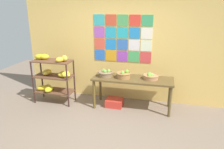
{
  "coord_description": "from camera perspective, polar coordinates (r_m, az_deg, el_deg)",
  "views": [
    {
      "loc": [
        0.97,
        -3.11,
        2.26
      ],
      "look_at": [
        -0.05,
        1.07,
        0.87
      ],
      "focal_mm": 34.17,
      "sensor_mm": 36.0,
      "label": 1
    }
  ],
  "objects": [
    {
      "name": "fruit_basket_back_left",
      "position": [
        4.76,
        3.11,
        -0.09
      ],
      "size": [
        0.33,
        0.33,
        0.18
      ],
      "color": "#A4713D",
      "rests_on": "display_table"
    },
    {
      "name": "fruit_basket_left",
      "position": [
        4.87,
        -1.77,
        0.31
      ],
      "size": [
        0.34,
        0.34,
        0.16
      ],
      "color": "#846748",
      "rests_on": "display_table"
    },
    {
      "name": "fruit_basket_right",
      "position": [
        4.76,
        10.33,
        -0.52
      ],
      "size": [
        0.34,
        0.34,
        0.14
      ],
      "color": "#B47C51",
      "rests_on": "display_table"
    },
    {
      "name": "display_table",
      "position": [
        4.82,
        5.52,
        -1.94
      ],
      "size": [
        1.79,
        0.61,
        0.72
      ],
      "color": "brown",
      "rests_on": "ground"
    },
    {
      "name": "ground",
      "position": [
        3.96,
        -3.08,
        -16.93
      ],
      "size": [
        9.72,
        9.72,
        0.0
      ],
      "primitive_type": "plane",
      "color": "#7C6A5A"
    },
    {
      "name": "banana_shelf_unit",
      "position": [
        5.29,
        -15.54,
        -0.25
      ],
      "size": [
        0.94,
        0.47,
        1.19
      ],
      "color": "#36201C",
      "rests_on": "ground"
    },
    {
      "name": "back_wall_with_art",
      "position": [
        5.15,
        2.78,
        8.95
      ],
      "size": [
        4.92,
        0.07,
        2.93
      ],
      "color": "#E9BE62",
      "rests_on": "ground"
    },
    {
      "name": "produce_crate_under_table",
      "position": [
        5.08,
        0.64,
        -7.48
      ],
      "size": [
        0.39,
        0.33,
        0.18
      ],
      "primitive_type": "cube",
      "color": "red",
      "rests_on": "ground"
    }
  ]
}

